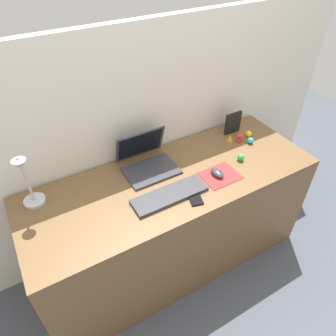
{
  "coord_description": "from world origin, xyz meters",
  "views": [
    {
      "loc": [
        -0.68,
        -1.12,
        1.91
      ],
      "look_at": [
        -0.03,
        0.0,
        0.83
      ],
      "focal_mm": 33.38,
      "sensor_mm": 36.0,
      "label": 1
    }
  ],
  "objects": [
    {
      "name": "cell_phone",
      "position": [
        0.02,
        -0.18,
        0.74
      ],
      "size": [
        0.1,
        0.14,
        0.01
      ],
      "primitive_type": "cube",
      "rotation": [
        0.0,
        0.0,
        -0.28
      ],
      "color": "black",
      "rests_on": "desk"
    },
    {
      "name": "keyboard",
      "position": [
        -0.09,
        -0.11,
        0.75
      ],
      "size": [
        0.41,
        0.13,
        0.02
      ],
      "primitive_type": "cube",
      "color": "#333338",
      "rests_on": "desk"
    },
    {
      "name": "toy_figurine_cyan",
      "position": [
        0.61,
        0.04,
        0.76
      ],
      "size": [
        0.04,
        0.04,
        0.04
      ],
      "primitive_type": "ellipsoid",
      "color": "#28B7CC",
      "rests_on": "desk"
    },
    {
      "name": "desk_lamp",
      "position": [
        -0.71,
        0.17,
        0.9
      ],
      "size": [
        0.11,
        0.17,
        0.34
      ],
      "color": "#B7B7BC",
      "rests_on": "desk"
    },
    {
      "name": "mouse",
      "position": [
        0.23,
        -0.1,
        0.76
      ],
      "size": [
        0.06,
        0.1,
        0.03
      ],
      "primitive_type": "ellipsoid",
      "color": "#333338",
      "rests_on": "mousepad"
    },
    {
      "name": "toy_figurine_orange",
      "position": [
        0.51,
        0.13,
        0.76
      ],
      "size": [
        0.04,
        0.04,
        0.04
      ],
      "primitive_type": "cone",
      "color": "orange",
      "rests_on": "desk"
    },
    {
      "name": "picture_frame",
      "position": [
        0.58,
        0.2,
        0.81
      ],
      "size": [
        0.12,
        0.02,
        0.15
      ],
      "primitive_type": "cube",
      "color": "black",
      "rests_on": "desk"
    },
    {
      "name": "toy_figurine_red",
      "position": [
        0.55,
        0.09,
        0.78
      ],
      "size": [
        0.04,
        0.04,
        0.07
      ],
      "color": "red",
      "rests_on": "desk"
    },
    {
      "name": "back_wall",
      "position": [
        0.0,
        0.35,
        0.75
      ],
      "size": [
        2.9,
        0.05,
        1.5
      ],
      "primitive_type": "cube",
      "color": "silver",
      "rests_on": "ground_plane"
    },
    {
      "name": "toy_figurine_green",
      "position": [
        0.44,
        -0.06,
        0.76
      ],
      "size": [
        0.04,
        0.04,
        0.05
      ],
      "primitive_type": "ellipsoid",
      "color": "green",
      "rests_on": "desk"
    },
    {
      "name": "desk",
      "position": [
        0.0,
        0.0,
        0.37
      ],
      "size": [
        1.7,
        0.61,
        0.74
      ],
      "primitive_type": "cube",
      "color": "brown",
      "rests_on": "ground_plane"
    },
    {
      "name": "mousepad",
      "position": [
        0.24,
        -0.11,
        0.74
      ],
      "size": [
        0.21,
        0.17,
        0.0
      ],
      "primitive_type": "cube",
      "color": "red",
      "rests_on": "desk"
    },
    {
      "name": "ground_plane",
      "position": [
        0.0,
        0.0,
        0.0
      ],
      "size": [
        6.0,
        6.0,
        0.0
      ],
      "primitive_type": "plane",
      "color": "#474C56"
    },
    {
      "name": "toy_figurine_yellow",
      "position": [
        0.65,
        0.11,
        0.76
      ],
      "size": [
        0.04,
        0.04,
        0.04
      ],
      "primitive_type": "ellipsoid",
      "color": "yellow",
      "rests_on": "desk"
    },
    {
      "name": "laptop",
      "position": [
        -0.08,
        0.17,
        0.79
      ],
      "size": [
        0.3,
        0.28,
        0.21
      ],
      "color": "#333338",
      "rests_on": "desk"
    }
  ]
}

